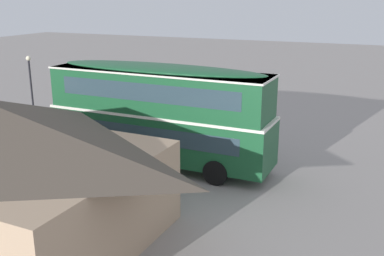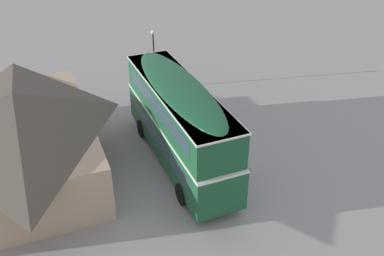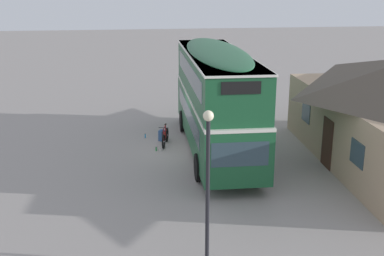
% 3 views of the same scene
% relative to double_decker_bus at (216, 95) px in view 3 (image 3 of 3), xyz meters
% --- Properties ---
extents(ground_plane, '(120.00, 120.00, 0.00)m').
position_rel_double_decker_bus_xyz_m(ground_plane, '(-0.32, -1.41, -2.65)').
color(ground_plane, gray).
extents(double_decker_bus, '(10.84, 2.85, 4.79)m').
position_rel_double_decker_bus_xyz_m(double_decker_bus, '(0.00, 0.00, 0.00)').
color(double_decker_bus, black).
rests_on(double_decker_bus, ground).
extents(touring_bicycle, '(1.69, 0.58, 1.02)m').
position_rel_double_decker_bus_xyz_m(touring_bicycle, '(-1.30, -2.22, -2.27)').
color(touring_bicycle, black).
rests_on(touring_bicycle, ground).
extents(backpack_on_ground, '(0.36, 0.35, 0.58)m').
position_rel_double_decker_bus_xyz_m(backpack_on_ground, '(-1.92, -2.33, -2.35)').
color(backpack_on_ground, '#2D4C7A').
rests_on(backpack_on_ground, ground).
extents(water_bottle_green_metal, '(0.07, 0.07, 0.21)m').
position_rel_double_decker_bus_xyz_m(water_bottle_green_metal, '(-0.40, -2.71, -2.55)').
color(water_bottle_green_metal, green).
rests_on(water_bottle_green_metal, ground).
extents(water_bottle_blue_sports, '(0.07, 0.07, 0.21)m').
position_rel_double_decker_bus_xyz_m(water_bottle_blue_sports, '(-2.47, -3.12, -2.55)').
color(water_bottle_blue_sports, '#338CBF').
rests_on(water_bottle_blue_sports, ground).
extents(street_lamp, '(0.28, 0.28, 4.46)m').
position_rel_double_decker_bus_xyz_m(street_lamp, '(9.39, -1.96, 0.12)').
color(street_lamp, black).
rests_on(street_lamp, ground).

